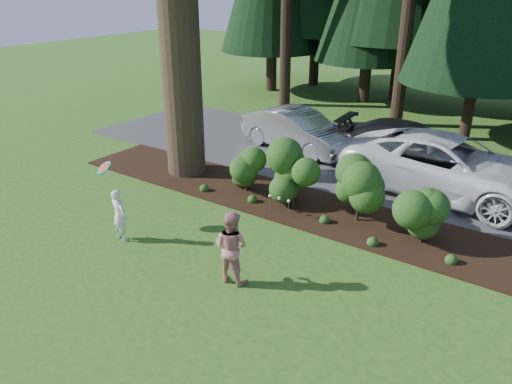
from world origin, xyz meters
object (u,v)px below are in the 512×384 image
car_white_suv (448,166)px  car_dark_suv (409,144)px  car_silver_wagon (298,130)px  frisbee (104,168)px  child (119,215)px  adult (231,247)px

car_white_suv → car_dark_suv: 2.58m
car_silver_wagon → frisbee: 8.18m
child → car_white_suv: bearing=-122.9°
car_white_suv → frisbee: frisbee is taller
adult → car_white_suv: bearing=-113.8°
car_dark_suv → adult: adult is taller
car_white_suv → frisbee: bearing=141.6°
car_white_suv → car_silver_wagon: bearing=84.7°
frisbee → car_white_suv: bearing=46.7°
car_dark_suv → frisbee: 10.15m
car_white_suv → child: (-5.78, -7.43, -0.24)m
car_white_suv → frisbee: (-6.64, -7.06, 0.70)m
child → adult: size_ratio=0.82×
car_silver_wagon → car_white_suv: car_white_suv is taller
car_white_suv → adult: car_white_suv is taller
adult → frisbee: bearing=-8.5°
car_silver_wagon → car_dark_suv: car_silver_wagon is taller
car_dark_suv → adult: 9.14m
car_dark_suv → frisbee: size_ratio=10.06×
child → frisbee: frisbee is taller
child → frisbee: size_ratio=2.69×
car_white_suv → car_dark_suv: size_ratio=1.26×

